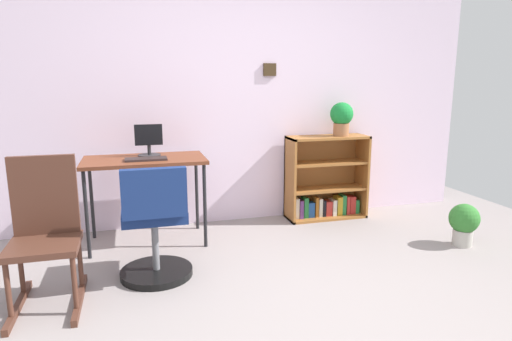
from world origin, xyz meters
TOP-DOWN VIEW (x-y plane):
  - ground_plane at (0.00, 0.00)m, footprint 6.24×6.24m
  - wall_back at (0.00, 2.15)m, footprint 5.20×0.12m
  - desk at (-0.79, 1.69)m, footprint 1.02×0.56m
  - monitor at (-0.75, 1.80)m, footprint 0.24×0.20m
  - keyboard at (-0.78, 1.60)m, footprint 0.34×0.15m
  - office_chair at (-0.76, 0.92)m, footprint 0.52×0.55m
  - rocking_chair at (-1.44, 0.80)m, footprint 0.42×0.64m
  - bookshelf_low at (1.01, 1.95)m, footprint 0.82×0.30m
  - potted_plant_on_shelf at (1.14, 1.90)m, footprint 0.23×0.23m
  - potted_plant_floor at (1.81, 0.87)m, footprint 0.25×0.25m

SIDE VIEW (x-z plane):
  - ground_plane at x=0.00m, z-range 0.00..0.00m
  - potted_plant_floor at x=1.81m, z-range 0.03..0.39m
  - bookshelf_low at x=1.01m, z-range -0.06..0.79m
  - office_chair at x=-0.76m, z-range -0.06..0.79m
  - rocking_chair at x=-1.44m, z-range 0.00..0.94m
  - desk at x=-0.79m, z-range 0.31..1.06m
  - keyboard at x=-0.78m, z-range 0.75..0.77m
  - monitor at x=-0.75m, z-range 0.74..1.02m
  - potted_plant_on_shelf at x=1.14m, z-range 0.87..1.20m
  - wall_back at x=0.00m, z-range 0.00..2.31m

